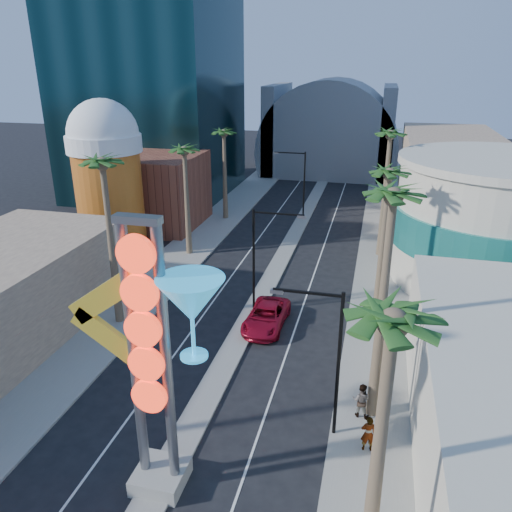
{
  "coord_description": "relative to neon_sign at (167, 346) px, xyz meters",
  "views": [
    {
      "loc": [
        8.23,
        -12.56,
        17.73
      ],
      "look_at": [
        0.21,
        19.85,
        4.56
      ],
      "focal_mm": 35.0,
      "sensor_mm": 36.0,
      "label": 1
    }
  ],
  "objects": [
    {
      "name": "palm_1",
      "position": [
        -9.82,
        13.04,
        3.52
      ],
      "size": [
        2.4,
        2.4,
        12.7
      ],
      "color": "brown",
      "rests_on": "ground"
    },
    {
      "name": "streetlight_2",
      "position": [
        5.91,
        5.04,
        -2.47
      ],
      "size": [
        3.45,
        0.25,
        8.0
      ],
      "color": "black",
      "rests_on": "ground"
    },
    {
      "name": "palm_3",
      "position": [
        -9.82,
        39.04,
        2.17
      ],
      "size": [
        2.4,
        2.4,
        11.2
      ],
      "color": "brown",
      "rests_on": "ground"
    },
    {
      "name": "canopy",
      "position": [
        -0.82,
        69.04,
        -3.0
      ],
      "size": [
        22.0,
        16.0,
        22.0
      ],
      "color": "slate",
      "rests_on": "ground"
    },
    {
      "name": "streetlight_1",
      "position": [
        -1.36,
        41.04,
        -2.43
      ],
      "size": [
        3.79,
        0.25,
        8.0
      ],
      "color": "black",
      "rests_on": "ground"
    },
    {
      "name": "neon_sign",
      "position": [
        0.0,
        0.0,
        0.0
      ],
      "size": [
        6.53,
        2.6,
        12.55
      ],
      "color": "gray",
      "rests_on": "ground"
    },
    {
      "name": "streetlight_0",
      "position": [
        -0.27,
        17.04,
        -2.43
      ],
      "size": [
        3.79,
        0.25,
        8.0
      ],
      "color": "black",
      "rests_on": "ground"
    },
    {
      "name": "palm_7",
      "position": [
        8.18,
        31.04,
        3.52
      ],
      "size": [
        2.4,
        2.4,
        12.7
      ],
      "color": "brown",
      "rests_on": "ground"
    },
    {
      "name": "palm_5",
      "position": [
        8.18,
        7.04,
        3.96
      ],
      "size": [
        2.4,
        2.4,
        13.2
      ],
      "color": "brown",
      "rests_on": "ground"
    },
    {
      "name": "filler_east",
      "position": [
        15.18,
        45.04,
        -2.31
      ],
      "size": [
        10.0,
        20.0,
        10.0
      ],
      "primitive_type": "cube",
      "color": "#8D715B",
      "rests_on": "ground"
    },
    {
      "name": "palm_2",
      "position": [
        -9.82,
        27.04,
        2.17
      ],
      "size": [
        2.4,
        2.4,
        11.2
      ],
      "color": "brown",
      "rests_on": "ground"
    },
    {
      "name": "sidewalk_west",
      "position": [
        -10.32,
        32.04,
        -7.23
      ],
      "size": [
        5.0,
        100.0,
        0.15
      ],
      "primitive_type": "cube",
      "color": "gray",
      "rests_on": "ground"
    },
    {
      "name": "palm_6",
      "position": [
        8.18,
        19.04,
        2.62
      ],
      "size": [
        2.4,
        2.4,
        11.7
      ],
      "color": "brown",
      "rests_on": "ground"
    },
    {
      "name": "beer_mug",
      "position": [
        -17.82,
        27.04,
        0.54
      ],
      "size": [
        7.0,
        7.0,
        14.5
      ],
      "color": "#B56018",
      "rests_on": "ground"
    },
    {
      "name": "palm_4",
      "position": [
        8.18,
        -2.96,
        3.07
      ],
      "size": [
        2.4,
        2.4,
        12.2
      ],
      "color": "brown",
      "rests_on": "ground"
    },
    {
      "name": "median",
      "position": [
        -0.82,
        35.04,
        -7.23
      ],
      "size": [
        1.6,
        84.0,
        0.15
      ],
      "primitive_type": "cube",
      "color": "gray",
      "rests_on": "ground"
    },
    {
      "name": "red_pickup",
      "position": [
        0.62,
        14.97,
        -6.52
      ],
      "size": [
        2.73,
        5.7,
        1.57
      ],
      "primitive_type": "imported",
      "rotation": [
        0.0,
        0.0,
        -0.02
      ],
      "color": "maroon",
      "rests_on": "ground"
    },
    {
      "name": "turquoise_building",
      "position": [
        17.18,
        27.04,
        -2.06
      ],
      "size": [
        16.6,
        16.6,
        10.6
      ],
      "color": "beige",
      "rests_on": "ground"
    },
    {
      "name": "brick_filler_west",
      "position": [
        -16.82,
        35.04,
        -3.31
      ],
      "size": [
        10.0,
        10.0,
        8.0
      ],
      "primitive_type": "cube",
      "color": "brown",
      "rests_on": "ground"
    },
    {
      "name": "pedestrian_b",
      "position": [
        7.6,
        6.66,
        -6.18
      ],
      "size": [
        1.04,
        0.86,
        1.95
      ],
      "primitive_type": "imported",
      "rotation": [
        0.0,
        0.0,
        3.0
      ],
      "color": "gray",
      "rests_on": "sidewalk_east"
    },
    {
      "name": "sidewalk_east",
      "position": [
        8.68,
        32.04,
        -7.23
      ],
      "size": [
        5.0,
        100.0,
        0.15
      ],
      "primitive_type": "cube",
      "color": "gray",
      "rests_on": "ground"
    },
    {
      "name": "pedestrian_a",
      "position": [
        8.04,
        4.22,
        -6.2
      ],
      "size": [
        0.78,
        0.59,
        1.92
      ],
      "primitive_type": "imported",
      "rotation": [
        0.0,
        0.0,
        3.34
      ],
      "color": "gray",
      "rests_on": "sidewalk_east"
    }
  ]
}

